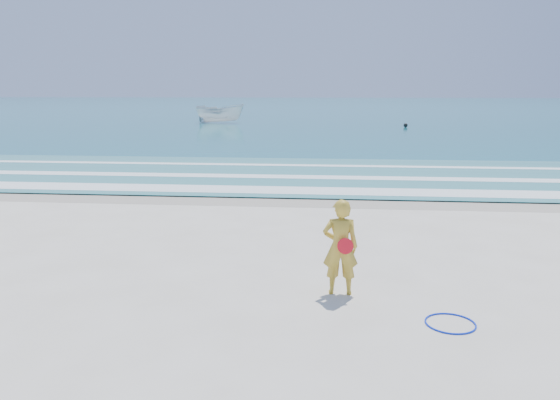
{
  "coord_description": "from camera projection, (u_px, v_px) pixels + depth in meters",
  "views": [
    {
      "loc": [
        1.52,
        -8.01,
        3.47
      ],
      "look_at": [
        0.36,
        4.0,
        1.0
      ],
      "focal_mm": 35.0,
      "sensor_mm": 36.0,
      "label": 1
    }
  ],
  "objects": [
    {
      "name": "foam_mid",
      "position": [
        293.0,
        177.0,
        21.51
      ],
      "size": [
        400.0,
        0.9,
        0.01
      ],
      "primitive_type": "cube",
      "color": "white",
      "rests_on": "shallow"
    },
    {
      "name": "buoy",
      "position": [
        406.0,
        125.0,
        48.88
      ],
      "size": [
        0.37,
        0.37,
        0.37
      ],
      "primitive_type": "sphere",
      "color": "black",
      "rests_on": "ocean"
    },
    {
      "name": "ground",
      "position": [
        233.0,
        312.0,
        8.65
      ],
      "size": [
        400.0,
        400.0,
        0.0
      ],
      "primitive_type": "plane",
      "color": "silver",
      "rests_on": "ground"
    },
    {
      "name": "woman",
      "position": [
        340.0,
        247.0,
        9.26
      ],
      "size": [
        0.62,
        0.43,
        1.66
      ],
      "color": "gold",
      "rests_on": "ground"
    },
    {
      "name": "shallow",
      "position": [
        295.0,
        174.0,
        22.29
      ],
      "size": [
        400.0,
        10.0,
        0.01
      ],
      "primitive_type": "cube",
      "color": "#59B7AD",
      "rests_on": "ocean"
    },
    {
      "name": "hoop",
      "position": [
        450.0,
        323.0,
        8.19
      ],
      "size": [
        1.0,
        1.0,
        0.03
      ],
      "primitive_type": "torus",
      "rotation": [
        0.0,
        0.0,
        -0.42
      ],
      "color": "#0B2AD0",
      "rests_on": "ground"
    },
    {
      "name": "ocean",
      "position": [
        326.0,
        106.0,
        111.03
      ],
      "size": [
        400.0,
        190.0,
        0.04
      ],
      "primitive_type": "cube",
      "color": "#19727F",
      "rests_on": "ground"
    },
    {
      "name": "wet_sand",
      "position": [
        284.0,
        199.0,
        17.42
      ],
      "size": [
        400.0,
        2.4,
        0.0
      ],
      "primitive_type": "cube",
      "color": "#B2A893",
      "rests_on": "ground"
    },
    {
      "name": "boat",
      "position": [
        220.0,
        113.0,
        54.97
      ],
      "size": [
        4.95,
        1.9,
        1.91
      ],
      "primitive_type": "imported",
      "rotation": [
        0.0,
        0.0,
        1.56
      ],
      "color": "silver",
      "rests_on": "ocean"
    },
    {
      "name": "foam_near",
      "position": [
        287.0,
        190.0,
        18.68
      ],
      "size": [
        400.0,
        1.4,
        0.01
      ],
      "primitive_type": "cube",
      "color": "white",
      "rests_on": "shallow"
    },
    {
      "name": "foam_far",
      "position": [
        299.0,
        165.0,
        24.73
      ],
      "size": [
        400.0,
        0.6,
        0.01
      ],
      "primitive_type": "cube",
      "color": "white",
      "rests_on": "shallow"
    }
  ]
}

